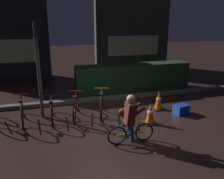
{
  "coord_description": "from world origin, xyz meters",
  "views": [
    {
      "loc": [
        -1.56,
        -5.84,
        2.98
      ],
      "look_at": [
        0.2,
        0.6,
        0.9
      ],
      "focal_mm": 37.73,
      "sensor_mm": 36.0,
      "label": 1
    }
  ],
  "objects": [
    {
      "name": "traffic_cone_near",
      "position": [
        1.15,
        -0.1,
        0.3
      ],
      "size": [
        0.36,
        0.36,
        0.62
      ],
      "color": "black",
      "rests_on": "ground"
    },
    {
      "name": "parked_bike_left_mid",
      "position": [
        -2.41,
        0.93,
        0.36
      ],
      "size": [
        0.46,
        1.73,
        0.8
      ],
      "rotation": [
        0.0,
        0.0,
        1.67
      ],
      "color": "black",
      "rests_on": "ground"
    },
    {
      "name": "ground_plane",
      "position": [
        0.0,
        0.0,
        0.0
      ],
      "size": [
        40.0,
        40.0,
        0.0
      ],
      "primitive_type": "plane",
      "color": "black"
    },
    {
      "name": "storefront_left",
      "position": [
        -3.53,
        6.5,
        2.04
      ],
      "size": [
        4.18,
        0.54,
        4.1
      ],
      "color": "#262328",
      "rests_on": "ground"
    },
    {
      "name": "street_post",
      "position": [
        -1.86,
        1.2,
        1.43
      ],
      "size": [
        0.1,
        0.1,
        2.86
      ],
      "primitive_type": "cylinder",
      "color": "#2D2D33",
      "rests_on": "ground"
    },
    {
      "name": "hedge_row",
      "position": [
        1.8,
        3.1,
        0.56
      ],
      "size": [
        4.8,
        0.7,
        1.11
      ],
      "primitive_type": "cube",
      "color": "#19381C",
      "rests_on": "ground"
    },
    {
      "name": "blue_crate",
      "position": [
        2.4,
        0.3,
        0.15
      ],
      "size": [
        0.5,
        0.41,
        0.3
      ],
      "primitive_type": "cube",
      "rotation": [
        0.0,
        0.0,
        0.24
      ],
      "color": "#193DB7",
      "rests_on": "ground"
    },
    {
      "name": "sidewalk_curb",
      "position": [
        0.0,
        2.2,
        0.06
      ],
      "size": [
        12.0,
        0.24,
        0.12
      ],
      "primitive_type": "cube",
      "color": "#56544F",
      "rests_on": "ground"
    },
    {
      "name": "parked_bike_right_mid",
      "position": [
        -0.06,
        0.92,
        0.36
      ],
      "size": [
        0.53,
        1.68,
        0.79
      ],
      "rotation": [
        0.0,
        0.0,
        1.32
      ],
      "color": "black",
      "rests_on": "ground"
    },
    {
      "name": "parked_bike_center_right",
      "position": [
        -0.86,
        0.97,
        0.34
      ],
      "size": [
        0.47,
        1.62,
        0.76
      ],
      "rotation": [
        0.0,
        0.0,
        1.37
      ],
      "color": "black",
      "rests_on": "ground"
    },
    {
      "name": "traffic_cone_far",
      "position": [
        1.88,
        0.86,
        0.3
      ],
      "size": [
        0.36,
        0.36,
        0.63
      ],
      "color": "black",
      "rests_on": "ground"
    },
    {
      "name": "parked_bike_center_left",
      "position": [
        -1.58,
        0.88,
        0.32
      ],
      "size": [
        0.46,
        1.54,
        0.71
      ],
      "rotation": [
        0.0,
        0.0,
        1.55
      ],
      "color": "black",
      "rests_on": "ground"
    },
    {
      "name": "storefront_right",
      "position": [
        3.21,
        7.2,
        1.98
      ],
      "size": [
        4.32,
        0.54,
        3.97
      ],
      "color": "#383330",
      "rests_on": "ground"
    },
    {
      "name": "cyclist",
      "position": [
        0.21,
        -0.96,
        0.63
      ],
      "size": [
        1.19,
        0.51,
        1.25
      ],
      "rotation": [
        0.0,
        0.0,
        0.01
      ],
      "color": "black",
      "rests_on": "ground"
    }
  ]
}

